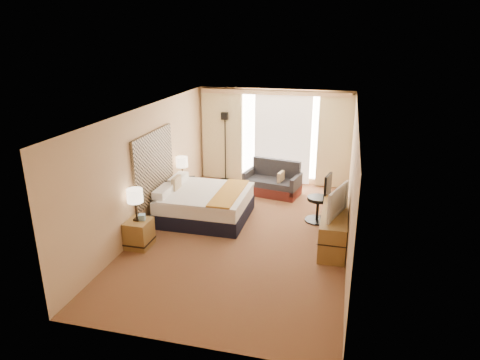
% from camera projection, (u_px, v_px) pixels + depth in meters
% --- Properties ---
extents(floor, '(4.20, 7.00, 0.02)m').
position_uv_depth(floor, '(244.00, 233.00, 9.01)').
color(floor, maroon).
rests_on(floor, ground).
extents(ceiling, '(4.20, 7.00, 0.02)m').
position_uv_depth(ceiling, '(244.00, 111.00, 8.16)').
color(ceiling, white).
rests_on(ceiling, wall_back).
extents(wall_back, '(4.20, 0.02, 2.60)m').
position_uv_depth(wall_back, '(274.00, 136.00, 11.79)').
color(wall_back, '#D8B583').
rests_on(wall_back, ground).
extents(wall_front, '(4.20, 0.02, 2.60)m').
position_uv_depth(wall_front, '(179.00, 260.00, 5.37)').
color(wall_front, '#D8B583').
rests_on(wall_front, ground).
extents(wall_left, '(0.02, 7.00, 2.60)m').
position_uv_depth(wall_left, '(148.00, 167.00, 9.07)').
color(wall_left, '#D8B583').
rests_on(wall_left, ground).
extents(wall_right, '(0.02, 7.00, 2.60)m').
position_uv_depth(wall_right, '(352.00, 184.00, 8.10)').
color(wall_right, '#D8B583').
rests_on(wall_right, ground).
extents(headboard, '(0.06, 1.85, 1.50)m').
position_uv_depth(headboard, '(154.00, 166.00, 9.25)').
color(headboard, black).
rests_on(headboard, wall_left).
extents(nightstand_left, '(0.45, 0.52, 0.55)m').
position_uv_depth(nightstand_left, '(139.00, 234.00, 8.38)').
color(nightstand_left, olive).
rests_on(nightstand_left, floor).
extents(nightstand_right, '(0.45, 0.52, 0.55)m').
position_uv_depth(nightstand_right, '(185.00, 191.00, 10.68)').
color(nightstand_right, olive).
rests_on(nightstand_right, floor).
extents(media_dresser, '(0.50, 1.80, 0.70)m').
position_uv_depth(media_dresser, '(334.00, 228.00, 8.47)').
color(media_dresser, olive).
rests_on(media_dresser, floor).
extents(window, '(2.30, 0.02, 2.30)m').
position_uv_depth(window, '(283.00, 136.00, 11.70)').
color(window, silver).
rests_on(window, wall_back).
extents(curtains, '(4.12, 0.19, 2.56)m').
position_uv_depth(curtains, '(273.00, 133.00, 11.65)').
color(curtains, '#FAEDB0').
rests_on(curtains, floor).
extents(bed, '(1.92, 1.76, 0.93)m').
position_uv_depth(bed, '(205.00, 204.00, 9.66)').
color(bed, black).
rests_on(bed, floor).
extents(loveseat, '(1.52, 1.01, 0.87)m').
position_uv_depth(loveseat, '(273.00, 183.00, 11.16)').
color(loveseat, '#541D18').
rests_on(loveseat, floor).
extents(floor_lamp, '(0.25, 0.25, 1.95)m').
position_uv_depth(floor_lamp, '(225.00, 133.00, 11.89)').
color(floor_lamp, black).
rests_on(floor_lamp, floor).
extents(desk_chair, '(0.55, 0.55, 1.12)m').
position_uv_depth(desk_chair, '(321.00, 201.00, 9.43)').
color(desk_chair, black).
rests_on(desk_chair, floor).
extents(lamp_left, '(0.31, 0.31, 0.65)m').
position_uv_depth(lamp_left, '(135.00, 196.00, 8.15)').
color(lamp_left, black).
rests_on(lamp_left, nightstand_left).
extents(lamp_right, '(0.29, 0.29, 0.60)m').
position_uv_depth(lamp_right, '(182.00, 162.00, 10.41)').
color(lamp_right, black).
rests_on(lamp_right, nightstand_right).
extents(tissue_box, '(0.16, 0.16, 0.12)m').
position_uv_depth(tissue_box, '(142.00, 217.00, 8.31)').
color(tissue_box, '#7EA8C4').
rests_on(tissue_box, nightstand_left).
extents(telephone, '(0.22, 0.19, 0.07)m').
position_uv_depth(telephone, '(191.00, 178.00, 10.63)').
color(telephone, black).
rests_on(telephone, nightstand_right).
extents(television, '(0.43, 0.98, 0.57)m').
position_uv_depth(television, '(333.00, 200.00, 8.13)').
color(television, black).
rests_on(television, media_dresser).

